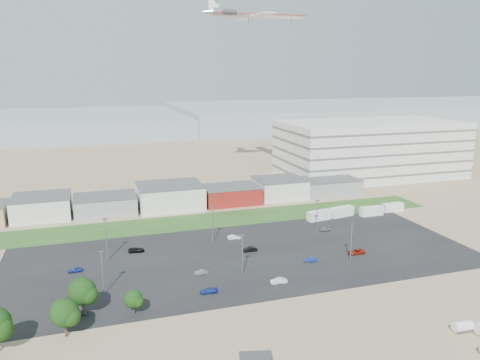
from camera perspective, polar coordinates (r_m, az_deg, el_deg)
name	(u,v)px	position (r m, az deg, el deg)	size (l,w,h in m)	color
ground	(252,292)	(104.19, 1.50, -13.50)	(700.00, 700.00, 0.00)	#867355
parking_lot	(245,256)	(122.92, 0.63, -9.23)	(120.00, 50.00, 0.01)	black
grass_strip	(199,221)	(150.70, -5.03, -5.03)	(160.00, 16.00, 0.02)	#234B1C
hills_backdrop	(176,122)	(411.34, -7.76, 6.99)	(700.00, 200.00, 9.00)	gray
building_row	(138,199)	(165.16, -12.30, -2.23)	(170.00, 20.00, 8.00)	silver
parking_garage	(370,149)	(221.95, 15.58, 3.69)	(80.00, 40.00, 25.00)	silver
storage_tank_nw	(463,326)	(98.55, 25.49, -15.78)	(3.65, 1.83, 2.19)	silver
box_trailer_a	(319,215)	(153.15, 9.61, -4.28)	(8.10, 2.53, 3.04)	silver
box_trailer_b	(342,212)	(158.33, 12.27, -3.80)	(8.46, 2.64, 3.17)	silver
box_trailer_c	(371,211)	(161.81, 15.72, -3.67)	(7.87, 2.46, 2.95)	silver
box_trailer_d	(393,207)	(168.65, 18.10, -3.19)	(7.44, 2.32, 2.79)	silver
tree_mid	(64,316)	(92.27, -20.61, -15.22)	(5.50, 5.50, 8.25)	black
tree_right	(82,294)	(98.49, -18.68, -13.05)	(5.82, 5.82, 8.73)	black
tree_near	(133,301)	(96.59, -12.89, -14.17)	(3.88, 3.88, 5.82)	black
lightpole_front_l	(103,273)	(105.34, -16.41, -10.81)	(1.15, 0.48, 9.80)	slate
lightpole_front_m	(242,255)	(110.33, 0.30, -9.13)	(1.16, 0.48, 9.87)	slate
lightpole_front_r	(351,242)	(121.31, 13.39, -7.42)	(1.15, 0.48, 9.80)	slate
lightpole_back_l	(106,240)	(123.09, -15.99, -6.99)	(1.29, 0.54, 10.97)	slate
lightpole_back_m	(212,224)	(130.26, -3.38, -5.38)	(1.29, 0.54, 10.98)	slate
lightpole_back_r	(317,216)	(141.48, 9.40, -4.31)	(1.14, 0.48, 9.69)	slate
airliner	(258,14)	(203.74, 2.20, 19.59)	(47.16, 32.15, 13.93)	silver
parked_car_0	(356,252)	(127.63, 13.99, -8.47)	(2.06, 4.46, 1.24)	maroon
parked_car_1	(310,260)	(120.45, 8.57, -9.57)	(1.19, 3.41, 1.12)	navy
parked_car_3	(209,291)	(103.71, -3.86, -13.32)	(1.55, 3.82, 1.11)	navy
parked_car_4	(202,272)	(112.62, -4.69, -11.12)	(1.18, 3.39, 1.12)	#595B5E
parked_car_5	(75,270)	(120.01, -19.46, -10.29)	(1.34, 3.32, 1.13)	navy
parked_car_7	(250,249)	(125.54, 1.22, -8.44)	(1.34, 3.83, 1.26)	black
parked_car_8	(325,229)	(143.26, 10.36, -5.92)	(1.37, 3.40, 1.16)	#A5A5AA
parked_car_9	(136,250)	(128.15, -12.52, -8.32)	(1.92, 4.17, 1.16)	black
parked_car_10	(76,312)	(100.35, -19.35, -15.00)	(1.69, 4.15, 1.21)	#595B5E
parked_car_11	(234,237)	(134.32, -0.71, -6.97)	(1.34, 3.84, 1.27)	silver
parked_car_13	(279,281)	(108.12, 4.75, -12.14)	(1.33, 3.82, 1.26)	silver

